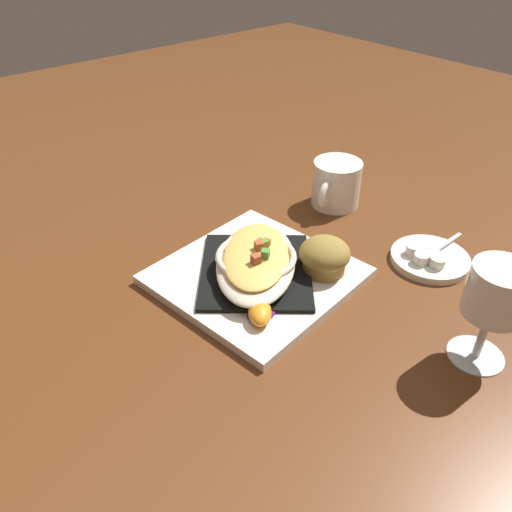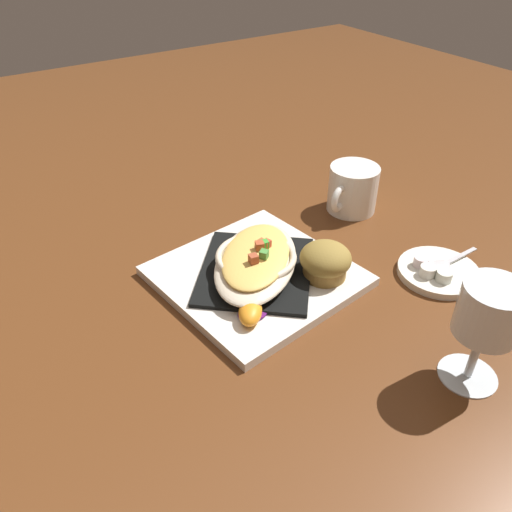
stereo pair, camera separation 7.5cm
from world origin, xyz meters
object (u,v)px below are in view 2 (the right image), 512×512
object	(u,v)px
creamer_cup_0	(421,261)
creamer_cup_1	(428,271)
muffin	(325,261)
orange_garnish	(251,312)
creamer_cup_2	(444,276)
stemmed_glass	(488,317)
gratin_dish	(256,259)
creamer_saucer	(438,272)
coffee_mug	(352,191)
square_plate	(256,276)
spoon	(442,265)

from	to	relation	value
creamer_cup_0	creamer_cup_1	size ratio (longest dim) A/B	1.00
muffin	orange_garnish	xyz separation A→B (m)	(0.14, 0.02, -0.02)
orange_garnish	creamer_cup_2	size ratio (longest dim) A/B	2.69
stemmed_glass	creamer_cup_2	size ratio (longest dim) A/B	5.79
gratin_dish	muffin	world-z (taller)	muffin
muffin	stemmed_glass	bearing A→B (deg)	97.28
orange_garnish	creamer_saucer	size ratio (longest dim) A/B	0.53
coffee_mug	creamer_cup_2	size ratio (longest dim) A/B	4.87
stemmed_glass	creamer_cup_2	distance (m)	0.19
gratin_dish	orange_garnish	size ratio (longest dim) A/B	3.54
creamer_saucer	creamer_cup_0	bearing A→B (deg)	-51.14
square_plate	creamer_saucer	size ratio (longest dim) A/B	2.12
stemmed_glass	creamer_saucer	xyz separation A→B (m)	(-0.13, -0.16, -0.09)
square_plate	creamer_cup_1	xyz separation A→B (m)	(-0.21, 0.14, 0.01)
gratin_dish	square_plate	bearing A→B (deg)	-49.00
coffee_mug	spoon	size ratio (longest dim) A/B	1.13
creamer_saucer	creamer_cup_0	distance (m)	0.03
coffee_mug	creamer_cup_1	size ratio (longest dim) A/B	4.87
stemmed_glass	spoon	size ratio (longest dim) A/B	1.35
creamer_cup_0	creamer_cup_2	xyz separation A→B (m)	(-0.00, 0.04, 0.00)
muffin	coffee_mug	distance (m)	0.23
coffee_mug	creamer_cup_1	bearing A→B (deg)	77.60
creamer_saucer	gratin_dish	bearing A→B (deg)	-31.05
square_plate	muffin	distance (m)	0.11
spoon	gratin_dish	bearing A→B (deg)	-30.51
square_plate	spoon	bearing A→B (deg)	149.49
gratin_dish	stemmed_glass	xyz separation A→B (m)	(-0.11, 0.30, 0.06)
square_plate	stemmed_glass	xyz separation A→B (m)	(-0.11, 0.30, 0.09)
gratin_dish	creamer_saucer	xyz separation A→B (m)	(-0.24, 0.14, -0.03)
stemmed_glass	creamer_cup_1	bearing A→B (deg)	-123.14
gratin_dish	muffin	distance (m)	0.10
gratin_dish	orange_garnish	world-z (taller)	gratin_dish
gratin_dish	muffin	xyz separation A→B (m)	(-0.08, 0.06, 0.00)
gratin_dish	spoon	bearing A→B (deg)	149.49
creamer_saucer	creamer_cup_1	distance (m)	0.03
creamer_saucer	creamer_cup_2	distance (m)	0.03
muffin	creamer_cup_1	xyz separation A→B (m)	(-0.13, 0.08, -0.02)
creamer_saucer	creamer_cup_1	xyz separation A→B (m)	(0.03, 0.00, 0.01)
orange_garnish	creamer_cup_1	world-z (taller)	orange_garnish
spoon	creamer_cup_0	xyz separation A→B (m)	(0.02, -0.02, 0.00)
square_plate	muffin	size ratio (longest dim) A/B	3.44
square_plate	gratin_dish	size ratio (longest dim) A/B	1.14
gratin_dish	creamer_saucer	distance (m)	0.28
creamer_cup_2	coffee_mug	bearing A→B (deg)	-98.93
orange_garnish	stemmed_glass	distance (m)	0.29
creamer_cup_1	creamer_cup_2	xyz separation A→B (m)	(-0.01, 0.02, 0.00)
gratin_dish	creamer_cup_1	world-z (taller)	gratin_dish
spoon	creamer_cup_0	bearing A→B (deg)	-43.70
orange_garnish	stemmed_glass	size ratio (longest dim) A/B	0.47
orange_garnish	creamer_cup_2	xyz separation A→B (m)	(-0.28, 0.09, -0.00)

